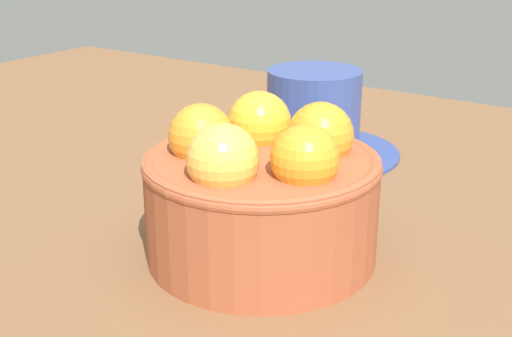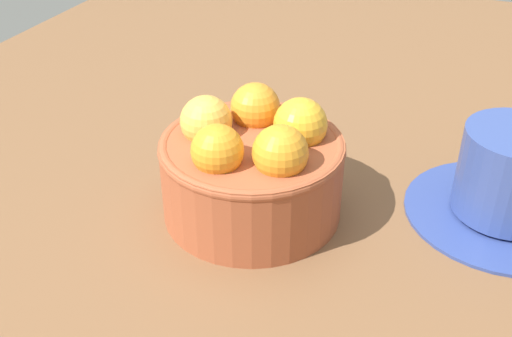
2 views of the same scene
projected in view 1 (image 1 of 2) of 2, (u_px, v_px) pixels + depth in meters
The scene contains 3 objects.
ground_plane at pixel (261, 274), 46.14cm from camera, with size 138.87×95.59×3.03cm, color brown.
terracotta_bowl at pixel (261, 191), 44.04cm from camera, with size 15.35×15.35×10.22cm.
coffee_cup at pixel (313, 119), 64.02cm from camera, with size 16.54×16.54×8.09cm.
Camera 1 is at (22.85, -33.74, 21.31)cm, focal length 47.62 mm.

